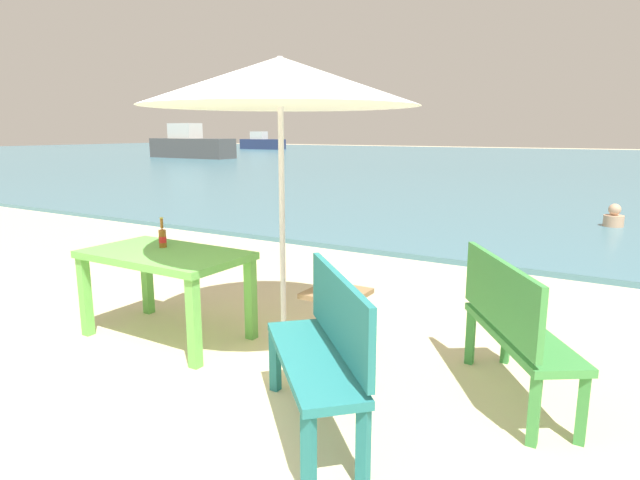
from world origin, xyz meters
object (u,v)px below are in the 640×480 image
bench_green_left (511,321)px  boat_sailboat (191,145)px  swimmer_person (614,218)px  bench_teal_center (324,344)px  patio_umbrella (280,82)px  side_table_wood (336,314)px  picnic_table_green (165,264)px  boat_cargo_ship (262,143)px  beer_bottle_amber (162,237)px

bench_green_left → boat_sailboat: (-24.29, 21.88, 0.32)m
bench_green_left → swimmer_person: bench_green_left is taller
swimmer_person → bench_teal_center: bearing=-97.7°
patio_umbrella → side_table_wood: bearing=11.9°
bench_teal_center → bench_green_left: same height
picnic_table_green → side_table_wood: bearing=14.9°
picnic_table_green → patio_umbrella: bearing=16.3°
swimmer_person → boat_cargo_ship: size_ratio=0.09×
picnic_table_green → boat_sailboat: 30.97m
picnic_table_green → beer_bottle_amber: (-0.14, 0.11, 0.20)m
patio_umbrella → bench_teal_center: (0.89, -0.86, -1.58)m
bench_teal_center → swimmer_person: bench_teal_center is taller
patio_umbrella → bench_green_left: patio_umbrella is taller
picnic_table_green → bench_green_left: size_ratio=1.17×
swimmer_person → boat_cargo_ship: bearing=135.5°
patio_umbrella → side_table_wood: patio_umbrella is taller
bench_green_left → boat_sailboat: bearing=138.0°
beer_bottle_amber → boat_cargo_ship: size_ratio=0.06×
boat_cargo_ship → beer_bottle_amber: bearing=-53.9°
patio_umbrella → boat_sailboat: 31.50m
swimmer_person → beer_bottle_amber: bearing=-112.6°
bench_teal_center → beer_bottle_amber: bearing=161.6°
side_table_wood → patio_umbrella: bearing=-168.1°
beer_bottle_amber → bench_green_left: size_ratio=0.22×
boat_sailboat → bench_teal_center: bearing=-44.3°
picnic_table_green → side_table_wood: size_ratio=2.59×
side_table_wood → boat_cargo_ship: (-29.26, 37.62, 0.32)m
patio_umbrella → swimmer_person: (2.02, 7.43, -1.88)m
bench_teal_center → boat_sailboat: (-23.43, 22.83, 0.32)m
beer_bottle_amber → bench_green_left: (2.90, 0.27, -0.31)m
side_table_wood → boat_sailboat: 31.73m
bench_green_left → side_table_wood: bearing=179.9°
side_table_wood → bench_green_left: size_ratio=0.45×
boat_sailboat → patio_umbrella: bearing=-44.3°
picnic_table_green → side_table_wood: picnic_table_green is taller
beer_bottle_amber → swimmer_person: bearing=67.4°
boat_cargo_ship → side_table_wood: bearing=-52.1°
picnic_table_green → bench_teal_center: size_ratio=1.26×
patio_umbrella → boat_sailboat: patio_umbrella is taller
picnic_table_green → bench_green_left: (2.76, 0.39, -0.11)m
beer_bottle_amber → side_table_wood: 1.69m
bench_teal_center → picnic_table_green: bearing=163.4°
boat_cargo_ship → boat_sailboat: (6.28, -15.74, 0.19)m
bench_green_left → boat_cargo_ship: (-30.58, 37.62, 0.13)m
boat_cargo_ship → bench_green_left: bearing=-50.9°
beer_bottle_amber → patio_umbrella: 1.72m
beer_bottle_amber → patio_umbrella: bearing=9.1°
boat_cargo_ship → boat_sailboat: 16.95m
picnic_table_green → boat_cargo_ship: (-27.81, 38.01, 0.02)m
picnic_table_green → boat_cargo_ship: size_ratio=0.31×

